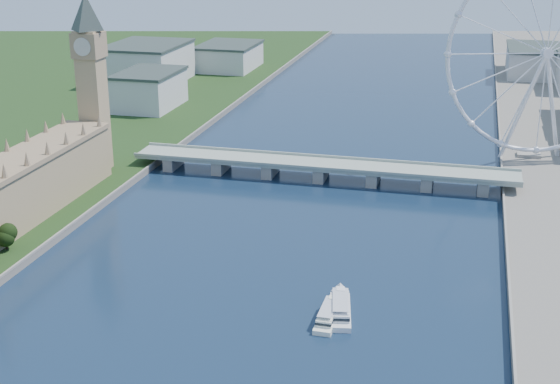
% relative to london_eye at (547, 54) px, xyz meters
% --- Properties ---
extents(big_ben, '(20.02, 20.02, 110.00)m').
position_rel_london_eye_xyz_m(big_ben, '(-247.98, -77.08, -0.95)').
color(big_ben, tan).
rests_on(big_ben, ground).
extents(westminster_bridge, '(220.00, 22.00, 9.50)m').
position_rel_london_eye_xyz_m(westminster_bridge, '(-119.98, -55.08, -60.89)').
color(westminster_bridge, gray).
rests_on(westminster_bridge, ground).
extents(london_eye, '(113.60, 39.12, 124.30)m').
position_rel_london_eye_xyz_m(london_eye, '(0.00, 0.00, 0.00)').
color(london_eye, silver).
rests_on(london_eye, ground).
extents(city_skyline, '(505.00, 280.00, 32.00)m').
position_rel_london_eye_xyz_m(city_skyline, '(-80.75, 205.00, -50.56)').
color(city_skyline, beige).
rests_on(city_skyline, ground).
extents(tour_boat_near, '(7.67, 27.96, 6.13)m').
position_rel_london_eye_xyz_m(tour_boat_near, '(-85.31, -217.30, -67.52)').
color(tour_boat_near, white).
rests_on(tour_boat_near, ground).
extents(tour_boat_far, '(13.44, 32.03, 6.89)m').
position_rel_london_eye_xyz_m(tour_boat_far, '(-81.74, -211.94, -67.52)').
color(tour_boat_far, white).
rests_on(tour_boat_far, ground).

